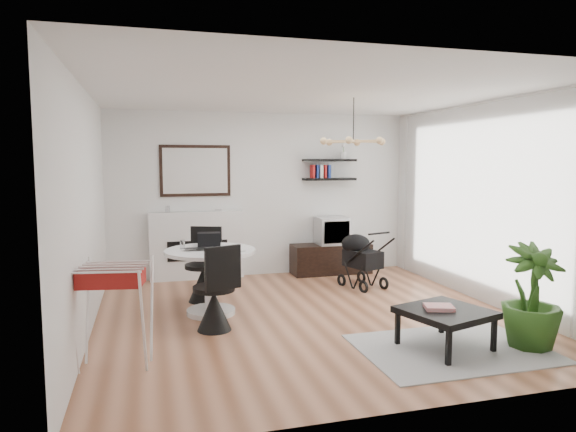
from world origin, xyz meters
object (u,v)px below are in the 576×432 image
object	(u,v)px
dining_table	(210,272)
potted_plant	(532,296)
tv_console	(331,259)
stroller	(361,262)
coffee_table	(445,314)
drying_rack	(114,314)
crt_tv	(332,231)
fireplace	(197,237)

from	to	relation	value
dining_table	potted_plant	size ratio (longest dim) A/B	1.05
tv_console	dining_table	xyz separation A→B (m)	(-2.26, -1.83, 0.29)
dining_table	stroller	size ratio (longest dim) A/B	1.25
tv_console	coffee_table	distance (m)	3.66
drying_rack	dining_table	bearing A→B (deg)	63.50
crt_tv	dining_table	world-z (taller)	crt_tv
fireplace	crt_tv	bearing A→B (deg)	-4.35
dining_table	crt_tv	bearing A→B (deg)	38.68
coffee_table	potted_plant	size ratio (longest dim) A/B	0.90
drying_rack	stroller	distance (m)	4.11
drying_rack	potted_plant	size ratio (longest dim) A/B	0.90
dining_table	coffee_table	bearing A→B (deg)	-40.52
fireplace	dining_table	xyz separation A→B (m)	(-0.03, -2.00, -0.15)
crt_tv	coffee_table	world-z (taller)	crt_tv
crt_tv	dining_table	distance (m)	2.93
potted_plant	fireplace	bearing A→B (deg)	126.50
dining_table	stroller	distance (m)	2.51
fireplace	crt_tv	world-z (taller)	fireplace
dining_table	coffee_table	xyz separation A→B (m)	(2.14, -1.83, -0.17)
tv_console	potted_plant	xyz separation A→B (m)	(0.74, -3.85, 0.28)
crt_tv	drying_rack	size ratio (longest dim) A/B	0.55
tv_console	dining_table	size ratio (longest dim) A/B	1.20
stroller	crt_tv	bearing A→B (deg)	77.75
coffee_table	potted_plant	distance (m)	0.90
tv_console	stroller	size ratio (longest dim) A/B	1.51
stroller	fireplace	bearing A→B (deg)	136.07
tv_console	potted_plant	distance (m)	3.94
drying_rack	coffee_table	bearing A→B (deg)	2.70
crt_tv	stroller	world-z (taller)	crt_tv
fireplace	potted_plant	bearing A→B (deg)	-53.50
tv_console	dining_table	distance (m)	2.92
fireplace	dining_table	size ratio (longest dim) A/B	1.93
tv_console	crt_tv	world-z (taller)	crt_tv
coffee_table	potted_plant	world-z (taller)	potted_plant
fireplace	tv_console	distance (m)	2.28
drying_rack	tv_console	bearing A→B (deg)	54.28
fireplace	coffee_table	size ratio (longest dim) A/B	2.24
potted_plant	tv_console	bearing A→B (deg)	100.90
crt_tv	stroller	xyz separation A→B (m)	(0.09, -1.00, -0.35)
drying_rack	potted_plant	bearing A→B (deg)	1.46
stroller	coffee_table	world-z (taller)	stroller
tv_console	potted_plant	world-z (taller)	potted_plant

